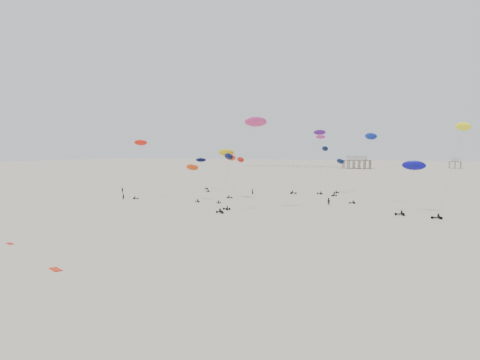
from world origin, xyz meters
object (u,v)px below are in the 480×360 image
at_px(pavilion_main, 357,163).
at_px(rig_8, 455,153).
at_px(rig_0, 229,162).
at_px(spectator_0, 123,200).
at_px(pavilion_small, 455,164).

distance_m(pavilion_main, rig_8, 266.23).
bearing_deg(rig_0, spectator_0, 1.63).
distance_m(rig_8, spectator_0, 86.70).
bearing_deg(rig_8, pavilion_main, -2.75).
relative_size(pavilion_main, rig_0, 1.14).
relative_size(pavilion_main, pavilion_small, 2.33).
height_order(pavilion_main, rig_0, rig_0).
distance_m(rig_0, spectator_0, 32.11).
bearing_deg(spectator_0, pavilion_small, -98.65).
height_order(pavilion_main, spectator_0, pavilion_main).
height_order(pavilion_main, pavilion_small, pavilion_main).
bearing_deg(pavilion_main, spectator_0, -96.52).
xyz_separation_m(pavilion_small, rig_0, (-72.46, -269.61, 7.02)).
relative_size(rig_0, spectator_0, 9.07).
bearing_deg(rig_8, rig_0, 55.88).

